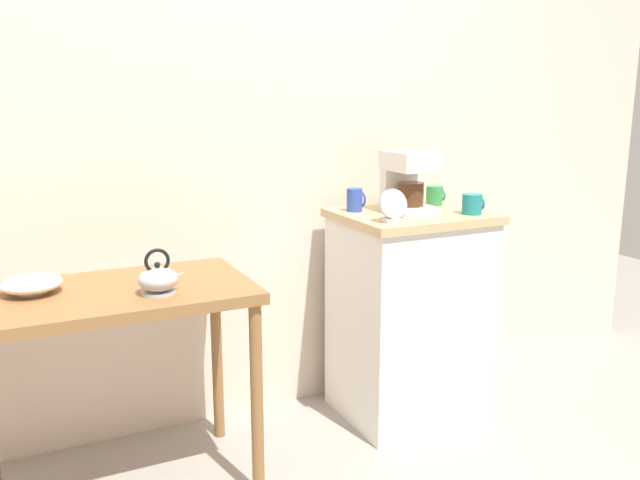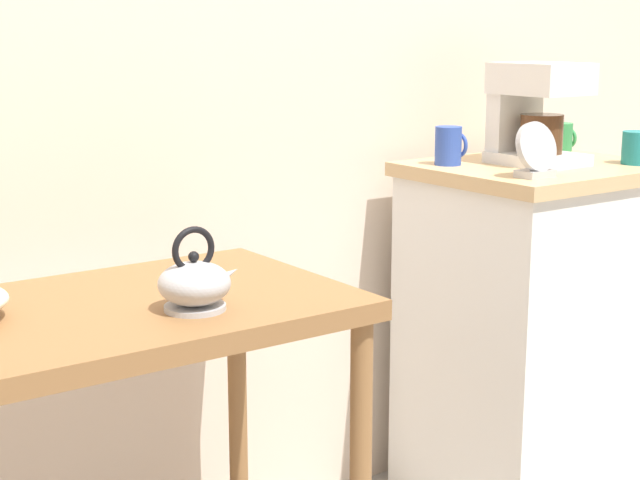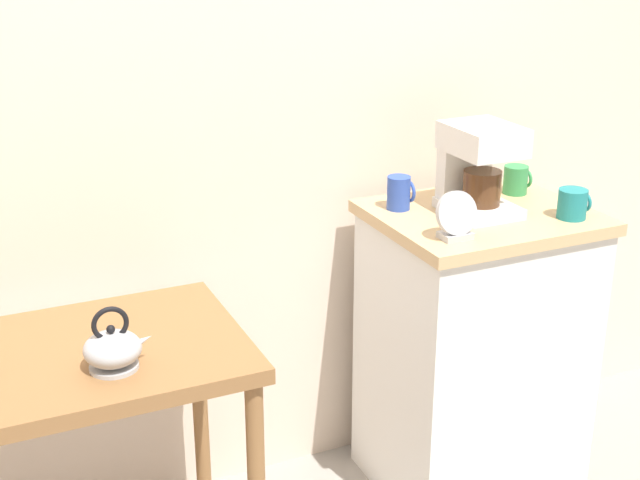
{
  "view_description": "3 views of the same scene",
  "coord_description": "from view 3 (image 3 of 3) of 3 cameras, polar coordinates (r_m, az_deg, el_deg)",
  "views": [
    {
      "loc": [
        -0.96,
        -2.28,
        1.41
      ],
      "look_at": [
        0.13,
        -0.03,
        0.86
      ],
      "focal_mm": 36.91,
      "sensor_mm": 36.0,
      "label": 1
    },
    {
      "loc": [
        -1.33,
        -1.68,
        1.26
      ],
      "look_at": [
        -0.16,
        -0.05,
        0.83
      ],
      "focal_mm": 54.89,
      "sensor_mm": 36.0,
      "label": 2
    },
    {
      "loc": [
        -0.83,
        -1.98,
        1.75
      ],
      "look_at": [
        0.04,
        -0.06,
        0.96
      ],
      "focal_mm": 49.43,
      "sensor_mm": 36.0,
      "label": 3
    }
  ],
  "objects": [
    {
      "name": "back_wall",
      "position": [
        2.59,
        -3.14,
        12.84
      ],
      "size": [
        4.4,
        0.1,
        2.8
      ],
      "primitive_type": "cube",
      "color": "beige",
      "rests_on": "ground_plane"
    },
    {
      "name": "kitchen_counter",
      "position": [
        2.8,
        9.87,
        -7.11
      ],
      "size": [
        0.62,
        0.52,
        0.92
      ],
      "color": "white",
      "rests_on": "ground_plane"
    },
    {
      "name": "table_clock",
      "position": [
        2.37,
        8.82,
        1.4
      ],
      "size": [
        0.12,
        0.06,
        0.13
      ],
      "color": "#B2B5BA",
      "rests_on": "kitchen_counter"
    },
    {
      "name": "teakettle",
      "position": [
        2.07,
        -13.23,
        -6.86
      ],
      "size": [
        0.16,
        0.13,
        0.15
      ],
      "color": "#B2B5BA",
      "rests_on": "wooden_table"
    },
    {
      "name": "mug_tall_green",
      "position": [
        2.79,
        12.59,
        3.83
      ],
      "size": [
        0.08,
        0.07,
        0.09
      ],
      "color": "#338C4C",
      "rests_on": "kitchen_counter"
    },
    {
      "name": "wooden_table",
      "position": [
        2.23,
        -17.03,
        -9.56
      ],
      "size": [
        0.94,
        0.55,
        0.77
      ],
      "color": "olive",
      "rests_on": "ground_plane"
    },
    {
      "name": "mug_dark_teal",
      "position": [
        2.61,
        16.06,
        2.27
      ],
      "size": [
        0.09,
        0.08,
        0.08
      ],
      "color": "teal",
      "rests_on": "kitchen_counter"
    },
    {
      "name": "mug_blue",
      "position": [
        2.59,
        5.17,
        3.06
      ],
      "size": [
        0.08,
        0.07,
        0.1
      ],
      "color": "#2D4CAD",
      "rests_on": "kitchen_counter"
    },
    {
      "name": "coffee_maker",
      "position": [
        2.58,
        10.12,
        4.86
      ],
      "size": [
        0.18,
        0.22,
        0.26
      ],
      "color": "white",
      "rests_on": "kitchen_counter"
    }
  ]
}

